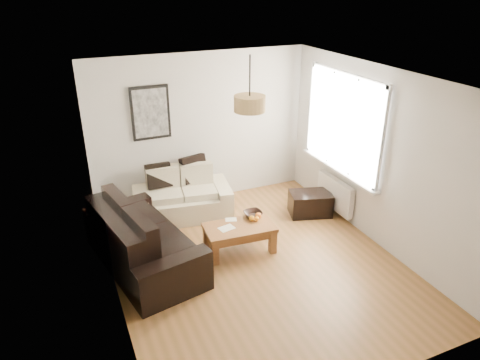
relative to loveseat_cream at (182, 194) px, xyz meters
name	(u,v)px	position (x,y,z in m)	size (l,w,h in m)	color
floor	(257,264)	(0.54, -1.78, -0.39)	(4.50, 4.50, 0.00)	brown
ceiling	(261,79)	(0.54, -1.78, 2.21)	(3.80, 4.50, 0.00)	white
wall_back	(201,130)	(0.54, 0.47, 0.91)	(3.80, 0.04, 2.60)	silver
wall_front	(373,281)	(0.54, -4.03, 0.91)	(3.80, 0.04, 2.60)	silver
wall_left	(107,208)	(-1.36, -1.78, 0.91)	(0.04, 4.50, 2.60)	silver
wall_right	(378,158)	(2.44, -1.78, 0.91)	(0.04, 4.50, 2.60)	silver
window_bay	(344,123)	(2.40, -0.98, 1.21)	(0.14, 1.90, 1.60)	white
radiator	(335,194)	(2.36, -0.98, -0.01)	(0.10, 0.90, 0.52)	white
poster	(151,113)	(-0.31, 0.44, 1.31)	(0.62, 0.04, 0.87)	black
pendant_shade	(250,104)	(0.54, -1.48, 1.84)	(0.40, 0.40, 0.20)	tan
loveseat_cream	(182,194)	(0.00, 0.00, 0.00)	(1.58, 0.86, 0.79)	beige
sofa_leather	(143,237)	(-0.89, -1.14, 0.05)	(2.04, 0.99, 0.88)	black
coffee_table	(239,238)	(0.45, -1.36, -0.19)	(1.00, 0.55, 0.41)	brown
ottoman	(310,203)	(1.99, -0.82, -0.20)	(0.68, 0.44, 0.39)	black
cushion_left	(159,176)	(-0.32, 0.19, 0.31)	(0.41, 0.13, 0.41)	black
cushion_right	(194,169)	(0.28, 0.19, 0.33)	(0.45, 0.14, 0.45)	black
fruit_bowl	(253,214)	(0.76, -1.16, 0.05)	(0.27, 0.27, 0.07)	black
orange_a	(257,219)	(0.74, -1.33, 0.06)	(0.07, 0.07, 0.07)	orange
orange_b	(258,216)	(0.80, -1.25, 0.06)	(0.09, 0.09, 0.09)	orange
orange_c	(252,218)	(0.68, -1.29, 0.06)	(0.08, 0.08, 0.08)	orange
papers	(227,228)	(0.26, -1.34, 0.02)	(0.22, 0.15, 0.01)	silver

